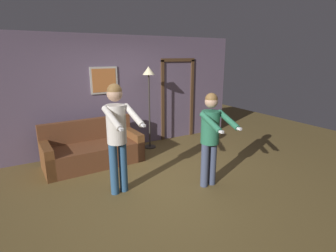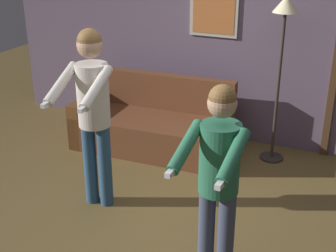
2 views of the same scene
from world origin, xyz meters
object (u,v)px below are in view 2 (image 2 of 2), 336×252
(couch, at_px, (153,127))
(person_standing_right, at_px, (218,169))
(torchiere_lamp, at_px, (283,32))
(person_standing_left, at_px, (92,103))

(couch, height_order, person_standing_right, person_standing_right)
(torchiere_lamp, height_order, person_standing_left, torchiere_lamp)
(person_standing_left, distance_m, person_standing_right, 1.50)
(torchiere_lamp, bearing_deg, person_standing_left, -129.04)
(couch, relative_size, person_standing_left, 1.10)
(person_standing_left, bearing_deg, torchiere_lamp, 50.96)
(couch, bearing_deg, torchiere_lamp, 11.33)
(torchiere_lamp, bearing_deg, couch, -168.67)
(torchiere_lamp, xyz_separation_m, person_standing_left, (-1.37, -1.69, -0.45))
(couch, distance_m, person_standing_right, 2.51)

